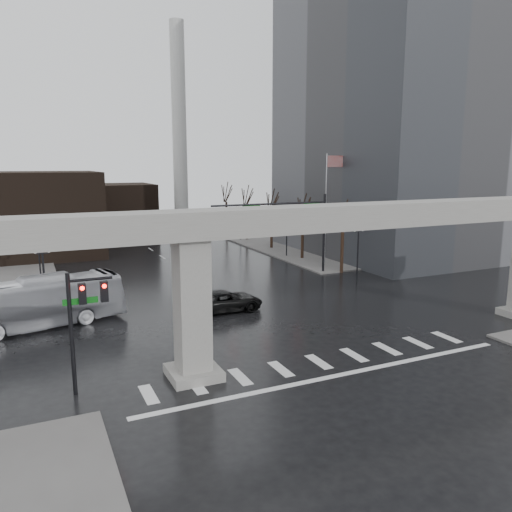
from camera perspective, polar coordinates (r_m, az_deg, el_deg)
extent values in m
plane|color=black|center=(29.65, 6.13, -11.26)|extent=(160.00, 160.00, 0.00)
cube|color=#63615F|center=(72.72, 9.21, 1.78)|extent=(28.00, 36.00, 0.15)
cube|color=gray|center=(27.70, 6.46, 4.30)|extent=(48.00, 2.20, 1.40)
cube|color=gray|center=(25.72, -7.30, -6.11)|extent=(1.60, 1.60, 7.30)
cube|color=gray|center=(26.88, -7.13, -13.07)|extent=(2.60, 2.60, 0.50)
cube|color=#5C5C61|center=(65.91, 16.43, 18.88)|extent=(22.00, 26.00, 42.00)
cube|color=black|center=(65.82, -24.49, 4.39)|extent=(16.00, 14.00, 10.00)
cube|color=black|center=(76.86, -15.53, 4.95)|extent=(10.00, 10.00, 8.00)
cylinder|color=beige|center=(72.56, -8.74, 13.60)|extent=(2.00, 2.00, 30.00)
cylinder|color=gray|center=(73.19, -8.43, 2.27)|extent=(3.60, 3.60, 1.20)
cylinder|color=black|center=(50.75, 7.77, 2.54)|extent=(0.24, 0.24, 8.00)
cylinder|color=black|center=(47.46, 1.70, 5.97)|extent=(12.00, 0.18, 0.18)
cube|color=black|center=(48.92, 4.86, 5.31)|extent=(0.35, 0.30, 1.00)
cube|color=black|center=(47.29, 1.15, 5.17)|extent=(0.35, 0.30, 1.00)
cube|color=black|center=(45.88, -2.80, 4.99)|extent=(0.35, 0.30, 1.00)
sphere|color=#FF0C05|center=(48.74, 4.97, 5.64)|extent=(0.20, 0.20, 0.20)
cube|color=#0D6014|center=(49.64, 6.38, 5.88)|extent=(1.80, 0.05, 0.35)
cube|color=#0D6014|center=(46.62, -0.51, 5.65)|extent=(1.80, 0.05, 0.35)
cylinder|color=black|center=(25.38, -20.34, -8.47)|extent=(0.20, 0.20, 6.00)
cylinder|color=black|center=(24.77, -18.42, -2.55)|extent=(2.00, 0.14, 0.14)
cube|color=black|center=(24.88, -19.25, -4.09)|extent=(0.35, 0.30, 1.00)
cube|color=black|center=(24.98, -16.96, -3.89)|extent=(0.35, 0.30, 1.00)
cube|color=#0D6014|center=(24.96, -19.43, -4.88)|extent=(1.60, 0.05, 0.30)
cylinder|color=silver|center=(54.38, 7.97, 5.19)|extent=(0.12, 0.12, 12.00)
cube|color=red|center=(54.70, 9.01, 10.65)|extent=(2.00, 0.03, 1.20)
cylinder|color=black|center=(47.49, 11.54, -0.08)|extent=(0.14, 0.14, 4.80)
cube|color=black|center=(47.12, 11.64, 2.73)|extent=(0.90, 0.06, 0.06)
sphere|color=silver|center=(46.83, 11.21, 2.94)|extent=(0.32, 0.32, 0.32)
sphere|color=silver|center=(47.37, 12.09, 2.99)|extent=(0.32, 0.32, 0.32)
cylinder|color=black|center=(59.18, 3.52, 2.19)|extent=(0.14, 0.14, 4.80)
cube|color=black|center=(58.89, 3.55, 4.45)|extent=(0.90, 0.06, 0.06)
sphere|color=silver|center=(58.66, 3.16, 4.63)|extent=(0.32, 0.32, 0.32)
sphere|color=silver|center=(59.08, 3.93, 4.66)|extent=(0.32, 0.32, 0.32)
cylinder|color=black|center=(71.71, -1.79, 3.67)|extent=(0.14, 0.14, 4.80)
cube|color=black|center=(71.47, -1.80, 5.54)|extent=(0.90, 0.06, 0.06)
sphere|color=silver|center=(71.27, -2.14, 5.68)|extent=(0.32, 0.32, 0.32)
sphere|color=silver|center=(71.62, -1.47, 5.71)|extent=(0.32, 0.32, 0.32)
cylinder|color=black|center=(38.52, -22.98, -3.18)|extent=(0.14, 0.14, 4.80)
cube|color=black|center=(38.07, -23.23, 0.26)|extent=(0.90, 0.06, 0.06)
sphere|color=silver|center=(38.03, -23.93, 0.51)|extent=(0.32, 0.32, 0.32)
sphere|color=silver|center=(38.05, -22.58, 0.61)|extent=(0.32, 0.32, 0.32)
cylinder|color=black|center=(52.26, -23.55, 0.21)|extent=(0.14, 0.14, 4.80)
cube|color=black|center=(51.93, -23.74, 2.76)|extent=(0.90, 0.06, 0.06)
sphere|color=silver|center=(51.90, -24.26, 2.94)|extent=(0.32, 0.32, 0.32)
sphere|color=silver|center=(51.91, -23.26, 3.02)|extent=(0.32, 0.32, 0.32)
cylinder|color=black|center=(66.11, -23.89, 2.18)|extent=(0.14, 0.14, 4.80)
cube|color=black|center=(65.85, -24.04, 4.20)|extent=(0.90, 0.06, 0.06)
sphere|color=silver|center=(65.82, -24.44, 4.35)|extent=(0.32, 0.32, 0.32)
sphere|color=silver|center=(65.83, -23.66, 4.40)|extent=(0.32, 0.32, 0.32)
cylinder|color=black|center=(51.29, 9.80, 0.62)|extent=(0.34, 0.34, 4.55)
cylinder|color=black|center=(50.79, 9.93, 4.77)|extent=(0.12, 1.52, 2.98)
cylinder|color=black|center=(51.30, 10.23, 4.56)|extent=(0.83, 1.14, 2.51)
cylinder|color=black|center=(57.95, 5.33, 1.91)|extent=(0.34, 0.34, 4.66)
cylinder|color=black|center=(57.51, 5.39, 5.68)|extent=(0.12, 1.55, 3.05)
cylinder|color=black|center=(57.99, 5.69, 5.48)|extent=(0.85, 1.16, 2.57)
cylinder|color=black|center=(64.92, 1.79, 2.93)|extent=(0.34, 0.34, 4.76)
cylinder|color=black|center=(64.52, 1.81, 6.37)|extent=(0.12, 1.59, 3.11)
cylinder|color=black|center=(64.98, 2.11, 6.18)|extent=(0.86, 1.18, 2.62)
cylinder|color=black|center=(72.10, -1.06, 3.73)|extent=(0.34, 0.34, 4.87)
cylinder|color=black|center=(71.73, -1.07, 6.90)|extent=(0.12, 1.62, 3.18)
cylinder|color=black|center=(72.18, -0.78, 6.73)|extent=(0.88, 1.20, 2.68)
cylinder|color=black|center=(79.44, -3.39, 4.39)|extent=(0.34, 0.34, 4.97)
cylinder|color=black|center=(79.10, -3.42, 7.33)|extent=(0.12, 1.65, 3.25)
cylinder|color=black|center=(79.53, -3.15, 7.16)|extent=(0.89, 1.23, 2.74)
imported|color=black|center=(37.70, -3.58, -5.15)|extent=(5.79, 2.77, 1.59)
imported|color=silver|center=(36.73, -24.44, -5.03)|extent=(12.69, 5.37, 3.44)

